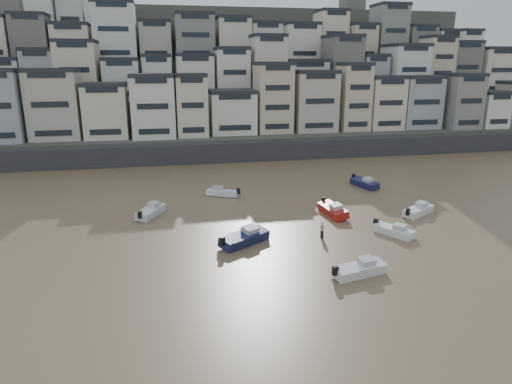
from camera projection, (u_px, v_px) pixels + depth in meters
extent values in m
cube|color=#38383A|center=(231.00, 152.00, 83.50)|extent=(140.00, 3.00, 3.50)
cube|color=#4C4C47|center=(251.00, 143.00, 90.99)|extent=(140.00, 14.00, 4.00)
cube|color=#4C4C47|center=(241.00, 121.00, 101.48)|extent=(140.00, 14.00, 10.00)
cube|color=#4C4C47|center=(232.00, 99.00, 111.69)|extent=(140.00, 14.00, 18.00)
cube|color=#4C4C47|center=(225.00, 80.00, 121.90)|extent=(140.00, 16.00, 26.00)
cube|color=#4C4C47|center=(219.00, 68.00, 134.27)|extent=(140.00, 18.00, 32.00)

